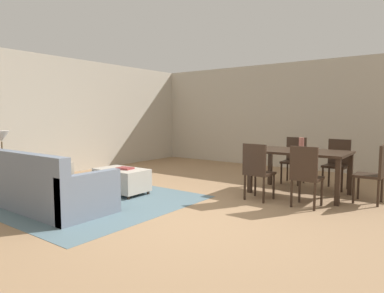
{
  "coord_description": "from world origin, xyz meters",
  "views": [
    {
      "loc": [
        2.67,
        -3.54,
        1.38
      ],
      "look_at": [
        -1.02,
        1.42,
        0.8
      ],
      "focal_mm": 31.73,
      "sensor_mm": 36.0,
      "label": 1
    }
  ],
  "objects_px": {
    "couch": "(48,189)",
    "dining_chair_far_left": "(294,157)",
    "dining_chair_near_left": "(257,168)",
    "dining_chair_near_right": "(305,173)",
    "dining_chair_head_east": "(375,171)",
    "ottoman_table": "(122,179)",
    "table_lamp": "(1,138)",
    "vase_centerpiece": "(301,144)",
    "dining_chair_far_right": "(337,161)",
    "side_table": "(3,170)",
    "dining_table": "(300,156)",
    "book_on_ottoman": "(125,168)"
  },
  "relations": [
    {
      "from": "dining_table",
      "to": "dining_chair_far_right",
      "type": "height_order",
      "value": "dining_chair_far_right"
    },
    {
      "from": "dining_chair_near_right",
      "to": "vase_centerpiece",
      "type": "distance_m",
      "value": 0.99
    },
    {
      "from": "vase_centerpiece",
      "to": "dining_chair_far_right",
      "type": "bearing_deg",
      "value": 63.15
    },
    {
      "from": "dining_chair_head_east",
      "to": "dining_chair_near_right",
      "type": "bearing_deg",
      "value": -131.96
    },
    {
      "from": "side_table",
      "to": "dining_chair_head_east",
      "type": "xyz_separation_m",
      "value": [
        5.06,
        3.21,
        0.06
      ]
    },
    {
      "from": "dining_chair_far_right",
      "to": "ottoman_table",
      "type": "bearing_deg",
      "value": -137.75
    },
    {
      "from": "ottoman_table",
      "to": "table_lamp",
      "type": "distance_m",
      "value": 2.08
    },
    {
      "from": "dining_table",
      "to": "dining_chair_near_right",
      "type": "height_order",
      "value": "dining_chair_near_right"
    },
    {
      "from": "couch",
      "to": "ottoman_table",
      "type": "relative_size",
      "value": 2.13
    },
    {
      "from": "dining_chair_near_left",
      "to": "book_on_ottoman",
      "type": "height_order",
      "value": "dining_chair_near_left"
    },
    {
      "from": "dining_chair_near_left",
      "to": "dining_chair_far_left",
      "type": "xyz_separation_m",
      "value": [
        -0.02,
        1.76,
        0.0
      ]
    },
    {
      "from": "couch",
      "to": "vase_centerpiece",
      "type": "relative_size",
      "value": 8.77
    },
    {
      "from": "dining_table",
      "to": "dining_chair_near_left",
      "type": "relative_size",
      "value": 1.72
    },
    {
      "from": "ottoman_table",
      "to": "side_table",
      "type": "bearing_deg",
      "value": -136.05
    },
    {
      "from": "side_table",
      "to": "book_on_ottoman",
      "type": "xyz_separation_m",
      "value": [
        1.48,
        1.36,
        -0.01
      ]
    },
    {
      "from": "dining_chair_near_left",
      "to": "dining_chair_far_left",
      "type": "bearing_deg",
      "value": 90.79
    },
    {
      "from": "dining_chair_head_east",
      "to": "dining_chair_far_right",
      "type": "bearing_deg",
      "value": 133.03
    },
    {
      "from": "dining_chair_near_right",
      "to": "vase_centerpiece",
      "type": "relative_size",
      "value": 4.13
    },
    {
      "from": "couch",
      "to": "dining_chair_far_left",
      "type": "relative_size",
      "value": 2.13
    },
    {
      "from": "dining_table",
      "to": "dining_chair_far_right",
      "type": "xyz_separation_m",
      "value": [
        0.42,
        0.83,
        -0.15
      ]
    },
    {
      "from": "vase_centerpiece",
      "to": "side_table",
      "type": "bearing_deg",
      "value": -140.75
    },
    {
      "from": "ottoman_table",
      "to": "vase_centerpiece",
      "type": "xyz_separation_m",
      "value": [
        2.51,
        1.85,
        0.62
      ]
    },
    {
      "from": "ottoman_table",
      "to": "side_table",
      "type": "distance_m",
      "value": 1.96
    },
    {
      "from": "table_lamp",
      "to": "dining_chair_near_left",
      "type": "xyz_separation_m",
      "value": [
        3.51,
        2.31,
        -0.48
      ]
    },
    {
      "from": "dining_chair_far_left",
      "to": "vase_centerpiece",
      "type": "bearing_deg",
      "value": -63.94
    },
    {
      "from": "side_table",
      "to": "dining_chair_head_east",
      "type": "bearing_deg",
      "value": 32.44
    },
    {
      "from": "side_table",
      "to": "dining_chair_near_left",
      "type": "distance_m",
      "value": 4.2
    },
    {
      "from": "table_lamp",
      "to": "dining_table",
      "type": "xyz_separation_m",
      "value": [
        3.9,
        3.18,
        -0.33
      ]
    },
    {
      "from": "table_lamp",
      "to": "dining_chair_near_right",
      "type": "xyz_separation_m",
      "value": [
        4.27,
        2.34,
        -0.48
      ]
    },
    {
      "from": "dining_chair_far_right",
      "to": "dining_chair_head_east",
      "type": "height_order",
      "value": "same"
    },
    {
      "from": "side_table",
      "to": "vase_centerpiece",
      "type": "bearing_deg",
      "value": 39.25
    },
    {
      "from": "dining_chair_far_right",
      "to": "side_table",
      "type": "bearing_deg",
      "value": -137.19
    },
    {
      "from": "vase_centerpiece",
      "to": "book_on_ottoman",
      "type": "height_order",
      "value": "vase_centerpiece"
    },
    {
      "from": "dining_chair_near_left",
      "to": "dining_chair_far_right",
      "type": "distance_m",
      "value": 1.87
    },
    {
      "from": "side_table",
      "to": "dining_chair_far_right",
      "type": "bearing_deg",
      "value": 42.81
    },
    {
      "from": "ottoman_table",
      "to": "dining_chair_far_right",
      "type": "relative_size",
      "value": 1.0
    },
    {
      "from": "couch",
      "to": "book_on_ottoman",
      "type": "distance_m",
      "value": 1.34
    },
    {
      "from": "dining_chair_near_left",
      "to": "vase_centerpiece",
      "type": "relative_size",
      "value": 4.13
    },
    {
      "from": "dining_table",
      "to": "dining_chair_near_right",
      "type": "bearing_deg",
      "value": -65.88
    },
    {
      "from": "table_lamp",
      "to": "dining_chair_near_left",
      "type": "bearing_deg",
      "value": 33.35
    },
    {
      "from": "couch",
      "to": "dining_chair_near_right",
      "type": "height_order",
      "value": "dining_chair_near_right"
    },
    {
      "from": "book_on_ottoman",
      "to": "table_lamp",
      "type": "bearing_deg",
      "value": -137.38
    },
    {
      "from": "dining_chair_near_right",
      "to": "dining_chair_head_east",
      "type": "distance_m",
      "value": 1.17
    },
    {
      "from": "couch",
      "to": "dining_table",
      "type": "relative_size",
      "value": 1.24
    },
    {
      "from": "dining_chair_far_left",
      "to": "dining_table",
      "type": "bearing_deg",
      "value": -65.08
    },
    {
      "from": "ottoman_table",
      "to": "table_lamp",
      "type": "xyz_separation_m",
      "value": [
        -1.4,
        -1.35,
        0.75
      ]
    },
    {
      "from": "ottoman_table",
      "to": "vase_centerpiece",
      "type": "height_order",
      "value": "vase_centerpiece"
    },
    {
      "from": "dining_chair_near_right",
      "to": "dining_chair_far_right",
      "type": "xyz_separation_m",
      "value": [
        0.05,
        1.66,
        0.0
      ]
    },
    {
      "from": "ottoman_table",
      "to": "couch",
      "type": "bearing_deg",
      "value": -95.31
    },
    {
      "from": "book_on_ottoman",
      "to": "vase_centerpiece",
      "type": "bearing_deg",
      "value": 37.04
    }
  ]
}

